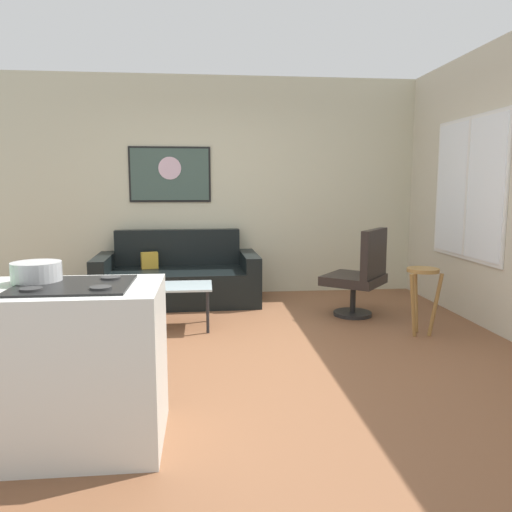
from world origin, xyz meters
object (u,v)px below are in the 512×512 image
bar_stool (422,285)px  wall_painting (170,174)px  coffee_table (166,290)px  couch (178,280)px  armchair (361,274)px  mixing_bowl (37,273)px

bar_stool → wall_painting: bearing=139.7°
coffee_table → bar_stool: bearing=-11.3°
couch → armchair: bearing=-24.1°
armchair → bar_stool: 0.81m
armchair → wall_painting: (-2.10, 1.36, 1.09)m
mixing_bowl → wall_painting: wall_painting is taller
coffee_table → bar_stool: size_ratio=1.40×
mixing_bowl → armchair: bearing=42.2°
bar_stool → mixing_bowl: (-2.96, -1.63, 0.45)m
armchair → mixing_bowl: bearing=-137.8°
coffee_table → armchair: armchair is taller
couch → wall_painting: (-0.10, 0.47, 1.28)m
armchair → wall_painting: wall_painting is taller
coffee_table → bar_stool: (2.43, -0.49, 0.09)m
couch → coffee_table: couch is taller
armchair → mixing_bowl: (-2.59, -2.35, 0.47)m
bar_stool → wall_painting: size_ratio=0.63×
coffee_table → armchair: size_ratio=0.94×
couch → wall_painting: bearing=101.7°
couch → bar_stool: (2.37, -1.62, 0.21)m
couch → mixing_bowl: size_ratio=7.33×
bar_stool → wall_painting: wall_painting is taller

